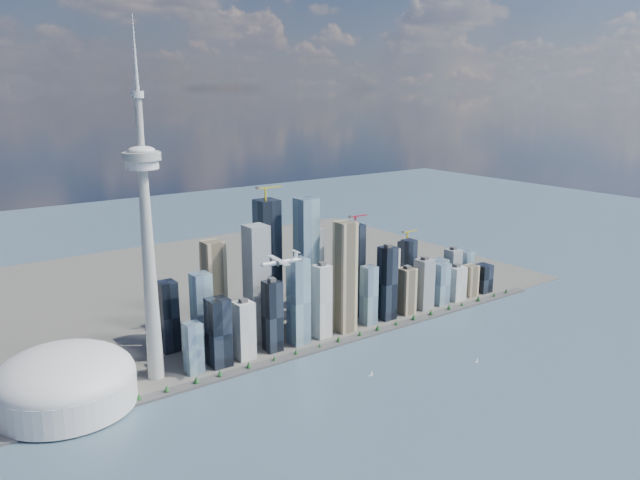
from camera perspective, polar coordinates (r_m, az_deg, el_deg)
ground at (r=967.80m, az=10.01°, el=-14.33°), size 4000.00×4000.00×0.00m
seawall at (r=1135.95m, az=0.85°, el=-9.62°), size 1100.00×22.00×4.00m
land at (r=1498.61m, az=-9.51°, el=-3.99°), size 1400.00×900.00×3.00m
shoreline_trees at (r=1133.29m, az=0.85°, el=-9.30°), size 960.53×7.20×8.80m
skyscraper_cluster at (r=1205.47m, az=0.67°, el=-3.99°), size 736.00×142.00×274.30m
needle_tower at (r=976.97m, az=-15.54°, el=0.44°), size 56.00×56.00×550.50m
dome_stadium at (r=994.18m, az=-22.31°, el=-11.88°), size 200.00×200.00×86.00m
airplane at (r=977.31m, az=-3.63°, el=-1.99°), size 73.87×65.43×18.00m
sailboat_west at (r=1032.04m, az=4.72°, el=-12.09°), size 7.53×4.05×10.56m
sailboat_east at (r=1107.96m, az=14.17°, el=-10.62°), size 6.87×2.03×9.54m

